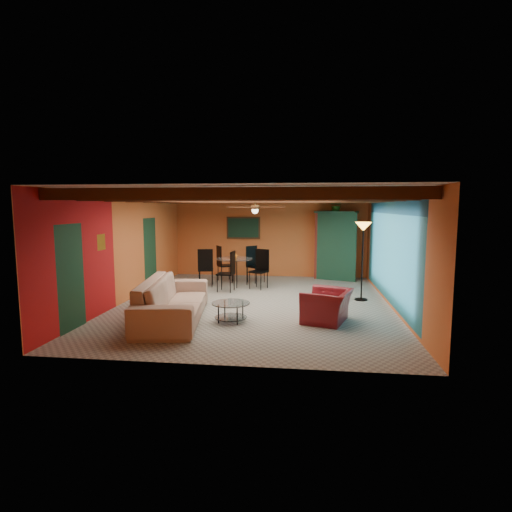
# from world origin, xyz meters

# --- Properties ---
(room) EXTENTS (6.52, 8.01, 2.71)m
(room) POSITION_xyz_m (0.00, 0.11, 2.36)
(room) COLOR gray
(room) RESTS_ON ground
(sofa) EXTENTS (1.60, 3.12, 0.87)m
(sofa) POSITION_xyz_m (-1.52, -1.69, 0.44)
(sofa) COLOR #9C7764
(sofa) RESTS_ON ground
(armchair) EXTENTS (1.17, 1.25, 0.67)m
(armchair) POSITION_xyz_m (1.69, -1.44, 0.33)
(armchair) COLOR maroon
(armchair) RESTS_ON ground
(coffee_table) EXTENTS (0.89, 0.89, 0.41)m
(coffee_table) POSITION_xyz_m (-0.30, -1.67, 0.20)
(coffee_table) COLOR silver
(coffee_table) RESTS_ON ground
(dining_table) EXTENTS (2.93, 2.93, 1.15)m
(dining_table) POSITION_xyz_m (-0.90, 2.14, 0.57)
(dining_table) COLOR silver
(dining_table) RESTS_ON ground
(armoire) EXTENTS (1.37, 0.98, 2.17)m
(armoire) POSITION_xyz_m (2.20, 3.70, 1.08)
(armoire) COLOR maroon
(armoire) RESTS_ON ground
(floor_lamp) EXTENTS (0.53, 0.53, 2.00)m
(floor_lamp) POSITION_xyz_m (2.65, 0.66, 1.00)
(floor_lamp) COLOR black
(floor_lamp) RESTS_ON ground
(ceiling_fan) EXTENTS (1.50, 1.50, 0.44)m
(ceiling_fan) POSITION_xyz_m (0.00, 0.00, 2.36)
(ceiling_fan) COLOR #472614
(ceiling_fan) RESTS_ON ceiling
(painting) EXTENTS (1.05, 0.03, 0.65)m
(painting) POSITION_xyz_m (-0.90, 3.96, 1.65)
(painting) COLOR black
(painting) RESTS_ON wall_back
(potted_plant) EXTENTS (0.52, 0.47, 0.52)m
(potted_plant) POSITION_xyz_m (2.20, 3.70, 2.42)
(potted_plant) COLOR #26661E
(potted_plant) RESTS_ON armoire
(vase) EXTENTS (0.20, 0.20, 0.19)m
(vase) POSITION_xyz_m (-0.90, 2.14, 1.25)
(vase) COLOR orange
(vase) RESTS_ON dining_table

